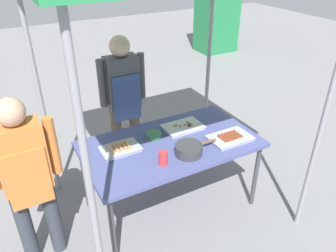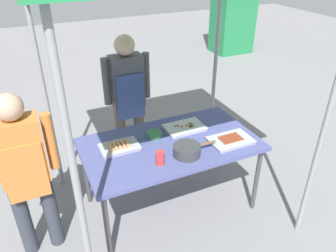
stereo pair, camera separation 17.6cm
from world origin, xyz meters
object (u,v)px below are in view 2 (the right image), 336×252
at_px(tray_meat_skewers, 184,128).
at_px(stall_table, 170,147).
at_px(neighbor_stall_left, 234,11).
at_px(condiment_bowl, 154,135).
at_px(vendor_woman, 128,94).
at_px(drink_cup_near_edge, 160,158).
at_px(customer_nearby, 25,167).
at_px(cooking_wok, 187,150).
at_px(tray_pork_links, 231,140).
at_px(tray_grilled_sausages, 119,147).

bearing_deg(tray_meat_skewers, stall_table, -144.42).
bearing_deg(tray_meat_skewers, neighbor_stall_left, 50.42).
distance_m(condiment_bowl, vendor_woman, 0.69).
xyz_separation_m(drink_cup_near_edge, neighbor_stall_left, (3.75, 4.42, 0.14)).
bearing_deg(tray_meat_skewers, drink_cup_near_edge, -136.44).
distance_m(drink_cup_near_edge, customer_nearby, 1.05).
distance_m(stall_table, neighbor_stall_left, 5.47).
bearing_deg(neighbor_stall_left, condiment_bowl, -132.19).
xyz_separation_m(cooking_wok, condiment_bowl, (-0.14, 0.40, -0.03)).
bearing_deg(condiment_bowl, neighbor_stall_left, 47.81).
relative_size(condiment_bowl, drink_cup_near_edge, 1.24).
height_order(condiment_bowl, customer_nearby, customer_nearby).
xyz_separation_m(drink_cup_near_edge, vendor_woman, (0.10, 1.09, 0.11)).
relative_size(vendor_woman, neighbor_stall_left, 0.83).
bearing_deg(vendor_woman, neighbor_stall_left, -137.68).
bearing_deg(tray_pork_links, neighbor_stall_left, 55.38).
height_order(cooking_wok, drink_cup_near_edge, drink_cup_near_edge).
xyz_separation_m(tray_meat_skewers, neighbor_stall_left, (3.30, 4.00, 0.18)).
bearing_deg(vendor_woman, condiment_bowl, 91.94).
bearing_deg(stall_table, neighbor_stall_left, 49.66).
relative_size(tray_pork_links, vendor_woman, 0.25).
height_order(tray_meat_skewers, cooking_wok, cooking_wok).
distance_m(tray_grilled_sausages, customer_nearby, 0.79).
height_order(cooking_wok, vendor_woman, vendor_woman).
height_order(tray_pork_links, vendor_woman, vendor_woman).
height_order(tray_grilled_sausages, drink_cup_near_edge, drink_cup_near_edge).
height_order(tray_meat_skewers, customer_nearby, customer_nearby).
relative_size(tray_pork_links, cooking_wok, 0.98).
distance_m(drink_cup_near_edge, vendor_woman, 1.10).
height_order(vendor_woman, neighbor_stall_left, neighbor_stall_left).
relative_size(stall_table, neighbor_stall_left, 0.85).
bearing_deg(vendor_woman, tray_pork_links, 120.67).
relative_size(cooking_wok, customer_nearby, 0.27).
relative_size(tray_grilled_sausages, tray_pork_links, 0.88).
bearing_deg(tray_grilled_sausages, condiment_bowl, 9.71).
bearing_deg(drink_cup_near_edge, neighbor_stall_left, 49.70).
bearing_deg(tray_pork_links, vendor_woman, 120.67).
bearing_deg(stall_table, tray_meat_skewers, 35.58).
xyz_separation_m(stall_table, tray_meat_skewers, (0.23, 0.17, 0.07)).
height_order(condiment_bowl, drink_cup_near_edge, drink_cup_near_edge).
relative_size(drink_cup_near_edge, neighbor_stall_left, 0.06).
relative_size(stall_table, tray_pork_links, 4.09).
distance_m(tray_meat_skewers, cooking_wok, 0.44).
relative_size(stall_table, vendor_woman, 1.03).
distance_m(stall_table, tray_grilled_sausages, 0.47).
xyz_separation_m(tray_grilled_sausages, drink_cup_near_edge, (0.24, -0.35, 0.04)).
distance_m(cooking_wok, neighbor_stall_left, 5.61).
height_order(drink_cup_near_edge, customer_nearby, customer_nearby).
bearing_deg(customer_nearby, vendor_woman, 37.29).
xyz_separation_m(tray_pork_links, customer_nearby, (-1.74, 0.21, 0.09)).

